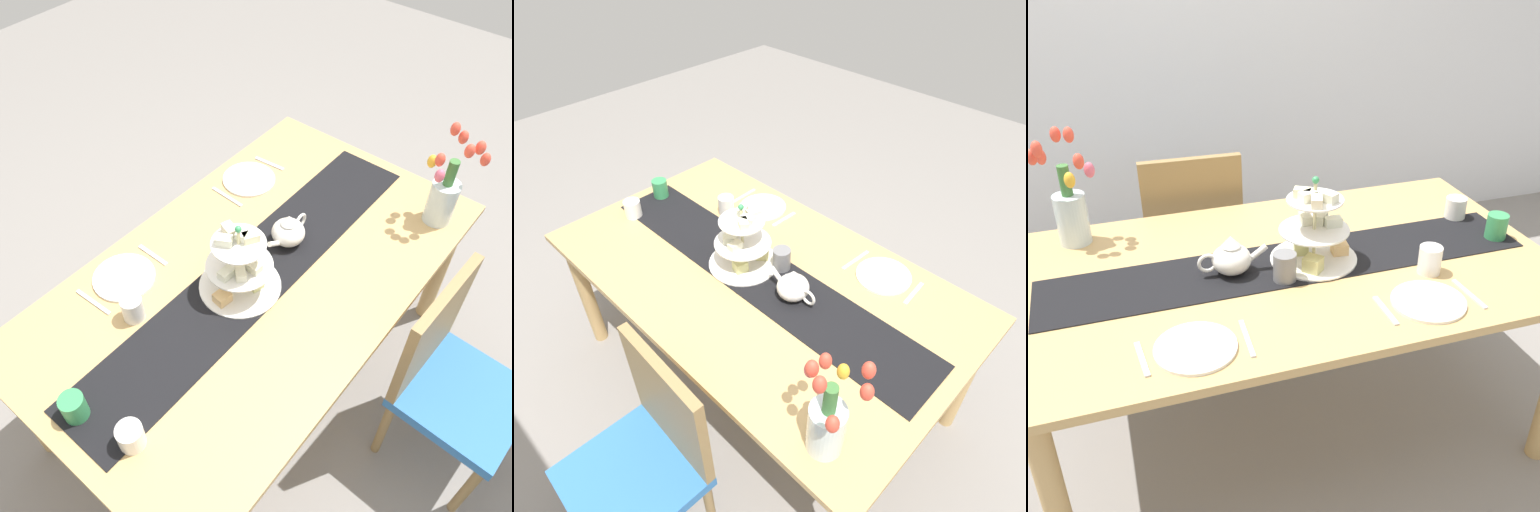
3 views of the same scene
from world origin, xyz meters
The scene contains 17 objects.
ground_plane centered at (0.00, 0.00, 0.00)m, with size 8.00×8.00×0.00m, color gray.
dining_table centered at (0.00, 0.00, 0.64)m, with size 1.78×1.04×0.73m.
chair_left centered at (-0.21, 0.75, 0.50)m, with size 0.44×0.44×0.91m.
table_runner centered at (0.00, 0.00, 0.73)m, with size 1.67×0.29×0.00m, color black.
tiered_cake_stand centered at (0.09, 0.00, 0.83)m, with size 0.30×0.30×0.30m.
teapot centered at (-0.21, 0.00, 0.79)m, with size 0.24×0.13×0.14m.
tulip_vase centered at (-0.69, 0.39, 0.87)m, with size 0.21×0.20×0.41m.
cream_jug centered at (0.73, 0.14, 0.77)m, with size 0.08×0.08×0.09m, color white.
dinner_plate_left centered at (-0.40, -0.36, 0.73)m, with size 0.23×0.23×0.01m, color white.
fork_left centered at (-0.54, -0.36, 0.73)m, with size 0.02×0.15×0.01m, color silver.
knife_left centered at (-0.25, -0.36, 0.73)m, with size 0.01×0.17×0.01m, color silver.
dinner_plate_right centered at (0.32, -0.36, 0.73)m, with size 0.23×0.23×0.01m, color white.
fork_right centered at (0.18, -0.36, 0.73)m, with size 0.02×0.15×0.01m, color silver.
knife_right centered at (0.47, -0.36, 0.73)m, with size 0.01×0.17×0.01m, color silver.
mug_grey centered at (-0.05, -0.10, 0.78)m, with size 0.08×0.08×0.10m, color slate.
mug_white_text centered at (0.42, -0.20, 0.78)m, with size 0.08×0.08×0.10m, color white.
mug_orange centered at (0.77, -0.06, 0.78)m, with size 0.08×0.08×0.10m, color #389356.
Camera 2 is at (-1.07, 1.00, 2.07)m, focal length 32.86 mm.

